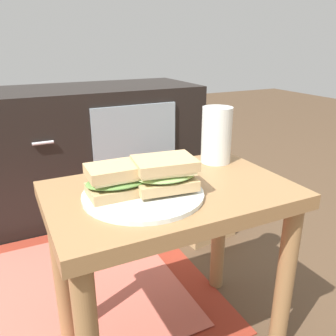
{
  "coord_description": "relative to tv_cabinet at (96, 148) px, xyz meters",
  "views": [
    {
      "loc": [
        -0.33,
        -0.66,
        0.78
      ],
      "look_at": [
        -0.01,
        0.0,
        0.51
      ],
      "focal_mm": 37.25,
      "sensor_mm": 36.0,
      "label": 1
    }
  ],
  "objects": [
    {
      "name": "side_table",
      "position": [
        -0.07,
        -0.95,
        0.08
      ],
      "size": [
        0.56,
        0.36,
        0.46
      ],
      "color": "olive",
      "rests_on": "ground"
    },
    {
      "name": "tv_cabinet",
      "position": [
        0.0,
        0.0,
        0.0
      ],
      "size": [
        0.96,
        0.46,
        0.58
      ],
      "color": "black",
      "rests_on": "ground"
    },
    {
      "name": "area_rug",
      "position": [
        -0.37,
        -0.63,
        -0.29
      ],
      "size": [
        1.05,
        0.81,
        0.01
      ],
      "color": "maroon",
      "rests_on": "ground"
    },
    {
      "name": "plate",
      "position": [
        -0.15,
        -0.96,
        0.17
      ],
      "size": [
        0.26,
        0.26,
        0.01
      ],
      "primitive_type": "cylinder",
      "color": "silver",
      "rests_on": "side_table"
    },
    {
      "name": "sandwich_front",
      "position": [
        -0.19,
        -0.95,
        0.21
      ],
      "size": [
        0.15,
        0.09,
        0.07
      ],
      "color": "tan",
      "rests_on": "plate"
    },
    {
      "name": "sandwich_back",
      "position": [
        -0.1,
        -0.97,
        0.22
      ],
      "size": [
        0.15,
        0.12,
        0.07
      ],
      "color": "tan",
      "rests_on": "plate"
    },
    {
      "name": "beer_glass",
      "position": [
        0.12,
        -0.84,
        0.24
      ],
      "size": [
        0.08,
        0.08,
        0.15
      ],
      "color": "silver",
      "rests_on": "side_table"
    },
    {
      "name": "paper_bag",
      "position": [
        0.31,
        -0.52,
        -0.13
      ],
      "size": [
        0.23,
        0.15,
        0.33
      ],
      "color": "tan",
      "rests_on": "ground"
    }
  ]
}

